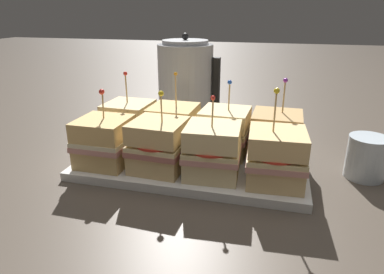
{
  "coord_description": "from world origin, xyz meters",
  "views": [
    {
      "loc": [
        0.17,
        -0.66,
        0.33
      ],
      "look_at": [
        0.0,
        0.0,
        0.07
      ],
      "focal_mm": 32.0,
      "sensor_mm": 36.0,
      "label": 1
    }
  ],
  "objects_px": {
    "sandwich_back_far_left": "(129,124)",
    "sandwich_front_far_right": "(276,157)",
    "sandwich_front_far_left": "(104,141)",
    "sandwich_back_center_right": "(225,132)",
    "kettle_steel": "(186,82)",
    "sandwich_front_center_right": "(213,151)",
    "sandwich_front_center_left": "(159,145)",
    "sandwich_back_far_right": "(276,136)",
    "sandwich_back_center_left": "(174,128)",
    "drinking_glass": "(366,157)",
    "serving_platter": "(192,164)"
  },
  "relations": [
    {
      "from": "sandwich_back_far_left",
      "to": "sandwich_front_far_right",
      "type": "bearing_deg",
      "value": -18.58
    },
    {
      "from": "sandwich_front_far_left",
      "to": "sandwich_back_far_left",
      "type": "relative_size",
      "value": 0.91
    },
    {
      "from": "sandwich_back_center_right",
      "to": "kettle_steel",
      "type": "height_order",
      "value": "kettle_steel"
    },
    {
      "from": "sandwich_back_far_left",
      "to": "sandwich_front_center_right",
      "type": "bearing_deg",
      "value": -27.0
    },
    {
      "from": "sandwich_back_center_right",
      "to": "sandwich_back_far_left",
      "type": "bearing_deg",
      "value": 179.8
    },
    {
      "from": "sandwich_front_far_left",
      "to": "kettle_steel",
      "type": "xyz_separation_m",
      "value": [
        0.07,
        0.39,
        0.05
      ]
    },
    {
      "from": "sandwich_front_center_left",
      "to": "sandwich_back_far_right",
      "type": "distance_m",
      "value": 0.26
    },
    {
      "from": "sandwich_back_far_right",
      "to": "kettle_steel",
      "type": "distance_m",
      "value": 0.39
    },
    {
      "from": "sandwich_back_center_left",
      "to": "sandwich_back_center_right",
      "type": "height_order",
      "value": "sandwich_back_center_left"
    },
    {
      "from": "sandwich_front_far_right",
      "to": "drinking_glass",
      "type": "bearing_deg",
      "value": 29.85
    },
    {
      "from": "sandwich_back_center_left",
      "to": "sandwich_back_center_right",
      "type": "xyz_separation_m",
      "value": [
        0.12,
        0.0,
        -0.0
      ]
    },
    {
      "from": "sandwich_front_far_right",
      "to": "sandwich_back_center_left",
      "type": "distance_m",
      "value": 0.26
    },
    {
      "from": "sandwich_front_far_left",
      "to": "kettle_steel",
      "type": "distance_m",
      "value": 0.4
    },
    {
      "from": "serving_platter",
      "to": "sandwich_back_far_left",
      "type": "bearing_deg",
      "value": 160.83
    },
    {
      "from": "sandwich_back_center_right",
      "to": "drinking_glass",
      "type": "distance_m",
      "value": 0.3
    },
    {
      "from": "serving_platter",
      "to": "sandwich_front_center_left",
      "type": "distance_m",
      "value": 0.1
    },
    {
      "from": "sandwich_front_center_right",
      "to": "sandwich_back_center_left",
      "type": "relative_size",
      "value": 0.9
    },
    {
      "from": "sandwich_front_far_left",
      "to": "drinking_glass",
      "type": "bearing_deg",
      "value": 11.17
    },
    {
      "from": "sandwich_back_center_left",
      "to": "sandwich_back_far_right",
      "type": "height_order",
      "value": "sandwich_back_center_left"
    },
    {
      "from": "sandwich_front_far_left",
      "to": "sandwich_back_center_left",
      "type": "relative_size",
      "value": 0.88
    },
    {
      "from": "drinking_glass",
      "to": "sandwich_front_far_right",
      "type": "bearing_deg",
      "value": -150.15
    },
    {
      "from": "sandwich_front_far_right",
      "to": "kettle_steel",
      "type": "relative_size",
      "value": 0.7
    },
    {
      "from": "serving_platter",
      "to": "sandwich_front_center_left",
      "type": "bearing_deg",
      "value": -134.81
    },
    {
      "from": "sandwich_front_center_left",
      "to": "sandwich_back_far_right",
      "type": "xyz_separation_m",
      "value": [
        0.23,
        0.11,
        -0.0
      ]
    },
    {
      "from": "sandwich_front_far_right",
      "to": "kettle_steel",
      "type": "bearing_deg",
      "value": 126.13
    },
    {
      "from": "sandwich_back_far_left",
      "to": "sandwich_back_center_right",
      "type": "xyz_separation_m",
      "value": [
        0.23,
        -0.0,
        -0.0
      ]
    },
    {
      "from": "sandwich_back_far_right",
      "to": "drinking_glass",
      "type": "distance_m",
      "value": 0.19
    },
    {
      "from": "kettle_steel",
      "to": "sandwich_front_far_left",
      "type": "bearing_deg",
      "value": -100.76
    },
    {
      "from": "sandwich_back_far_left",
      "to": "kettle_steel",
      "type": "relative_size",
      "value": 0.67
    },
    {
      "from": "sandwich_front_center_left",
      "to": "sandwich_back_far_right",
      "type": "bearing_deg",
      "value": 26.45
    },
    {
      "from": "sandwich_front_far_left",
      "to": "sandwich_back_center_right",
      "type": "xyz_separation_m",
      "value": [
        0.24,
        0.12,
        0.0
      ]
    },
    {
      "from": "sandwich_back_center_left",
      "to": "sandwich_back_far_right",
      "type": "xyz_separation_m",
      "value": [
        0.23,
        0.0,
        -0.0
      ]
    },
    {
      "from": "sandwich_front_center_left",
      "to": "sandwich_back_far_right",
      "type": "relative_size",
      "value": 0.93
    },
    {
      "from": "sandwich_front_far_right",
      "to": "sandwich_back_center_right",
      "type": "relative_size",
      "value": 1.09
    },
    {
      "from": "serving_platter",
      "to": "sandwich_front_far_left",
      "type": "relative_size",
      "value": 3.05
    },
    {
      "from": "serving_platter",
      "to": "sandwich_back_far_right",
      "type": "distance_m",
      "value": 0.19
    },
    {
      "from": "sandwich_front_far_right",
      "to": "sandwich_back_center_right",
      "type": "distance_m",
      "value": 0.16
    },
    {
      "from": "drinking_glass",
      "to": "sandwich_front_far_left",
      "type": "bearing_deg",
      "value": -168.83
    },
    {
      "from": "sandwich_front_far_right",
      "to": "sandwich_back_far_left",
      "type": "height_order",
      "value": "sandwich_front_far_right"
    },
    {
      "from": "sandwich_back_center_left",
      "to": "sandwich_back_far_right",
      "type": "bearing_deg",
      "value": 0.4
    },
    {
      "from": "sandwich_front_far_left",
      "to": "sandwich_back_far_right",
      "type": "distance_m",
      "value": 0.37
    },
    {
      "from": "sandwich_front_center_right",
      "to": "kettle_steel",
      "type": "bearing_deg",
      "value": 112.54
    },
    {
      "from": "sandwich_back_far_right",
      "to": "sandwich_front_center_right",
      "type": "bearing_deg",
      "value": -135.83
    },
    {
      "from": "sandwich_front_far_left",
      "to": "sandwich_front_far_right",
      "type": "xyz_separation_m",
      "value": [
        0.35,
        0.0,
        0.0
      ]
    },
    {
      "from": "serving_platter",
      "to": "sandwich_back_center_left",
      "type": "height_order",
      "value": "sandwich_back_center_left"
    },
    {
      "from": "sandwich_back_center_left",
      "to": "sandwich_back_center_right",
      "type": "bearing_deg",
      "value": 1.1
    },
    {
      "from": "sandwich_front_center_right",
      "to": "serving_platter",
      "type": "bearing_deg",
      "value": 134.84
    },
    {
      "from": "serving_platter",
      "to": "sandwich_back_center_right",
      "type": "distance_m",
      "value": 0.1
    },
    {
      "from": "sandwich_front_far_right",
      "to": "sandwich_front_far_left",
      "type": "bearing_deg",
      "value": -179.74
    },
    {
      "from": "sandwich_front_center_left",
      "to": "sandwich_front_far_right",
      "type": "bearing_deg",
      "value": -0.37
    }
  ]
}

